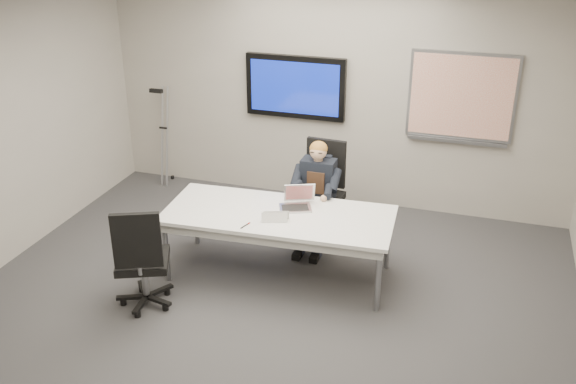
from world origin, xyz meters
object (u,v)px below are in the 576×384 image
(conference_table, at_px, (279,220))
(office_chair_far, at_px, (320,209))
(seated_person, at_px, (314,207))
(laptop, at_px, (297,201))
(office_chair_near, at_px, (144,276))

(conference_table, xyz_separation_m, office_chair_far, (0.19, 0.94, -0.28))
(seated_person, distance_m, laptop, 0.56)
(conference_table, height_order, office_chair_far, office_chair_far)
(office_chair_far, height_order, office_chair_near, office_chair_far)
(conference_table, height_order, laptop, laptop)
(office_chair_far, bearing_deg, office_chair_near, -119.58)
(office_chair_far, xyz_separation_m, office_chair_near, (-1.25, -1.91, -0.02))
(seated_person, relative_size, laptop, 2.99)
(office_chair_near, distance_m, seated_person, 2.08)
(conference_table, distance_m, seated_person, 0.73)
(office_chair_near, distance_m, laptop, 1.73)
(laptop, bearing_deg, office_chair_far, 62.43)
(office_chair_far, bearing_deg, laptop, -91.04)
(conference_table, height_order, office_chair_near, office_chair_near)
(office_chair_far, bearing_deg, seated_person, -87.08)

